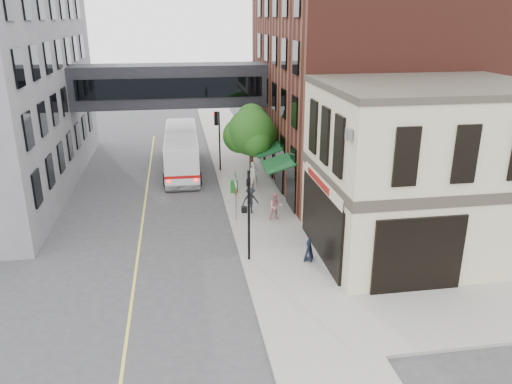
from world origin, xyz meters
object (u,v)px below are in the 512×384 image
object	(u,v)px
pedestrian_b	(276,206)
newspaper_box	(234,187)
pedestrian_c	(250,200)
bus	(181,149)
pedestrian_a	(254,176)
sandwich_board	(309,250)

from	to	relation	value
pedestrian_b	newspaper_box	size ratio (longest dim) A/B	1.96
pedestrian_c	newspaper_box	xyz separation A→B (m)	(-0.53, 3.77, -0.39)
bus	newspaper_box	world-z (taller)	bus
pedestrian_a	sandwich_board	world-z (taller)	pedestrian_a
pedestrian_c	sandwich_board	size ratio (longest dim) A/B	1.60
pedestrian_c	newspaper_box	bearing A→B (deg)	85.51
pedestrian_b	newspaper_box	world-z (taller)	pedestrian_b
pedestrian_a	pedestrian_b	world-z (taller)	pedestrian_a
pedestrian_c	newspaper_box	world-z (taller)	pedestrian_c
pedestrian_a	pedestrian_b	distance (m)	5.56
bus	pedestrian_b	size ratio (longest dim) A/B	6.69
newspaper_box	pedestrian_a	bearing A→B (deg)	40.40
pedestrian_b	sandwich_board	distance (m)	5.24
pedestrian_a	sandwich_board	xyz separation A→B (m)	(0.99, -10.74, -0.45)
pedestrian_c	newspaper_box	size ratio (longest dim) A/B	1.94
bus	newspaper_box	distance (m)	7.30
pedestrian_b	pedestrian_c	size ratio (longest dim) A/B	1.01
pedestrian_a	pedestrian_c	distance (m)	4.39
pedestrian_b	sandwich_board	bearing A→B (deg)	-87.76
bus	pedestrian_a	distance (m)	7.57
pedestrian_a	pedestrian_c	world-z (taller)	pedestrian_a
pedestrian_c	sandwich_board	world-z (taller)	pedestrian_c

